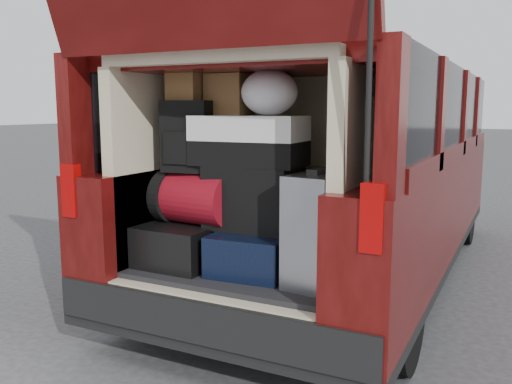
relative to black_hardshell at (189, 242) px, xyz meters
The scene contains 13 objects.
ground 0.79m from the black_hardshell, 19.83° to the right, with size 80.00×80.00×0.00m, color #333336.
minivan 1.77m from the black_hardshell, 77.19° to the left, with size 1.90×5.35×2.77m.
load_floor 0.57m from the black_hardshell, 19.03° to the left, with size 1.24×1.05×0.55m, color black.
black_hardshell is the anchor object (origin of this frame).
navy_hardshell 0.46m from the black_hardshell, ahead, with size 0.43×0.53×0.23m, color black.
silver_roller 0.88m from the black_hardshell, ahead, with size 0.25×0.39×0.59m, color silver.
red_duffel 0.28m from the black_hardshell, ahead, with size 0.48×0.31×0.31m, color maroon.
black_soft_case 0.51m from the black_hardshell, ahead, with size 0.52×0.31×0.37m, color black.
backpack 0.64m from the black_hardshell, 22.67° to the right, with size 0.29×0.18×0.42m, color black.
twotone_duffel 0.73m from the black_hardshell, ahead, with size 0.63×0.33×0.28m, color white.
grocery_sack_lower 0.94m from the black_hardshell, 118.39° to the left, with size 0.20×0.16×0.18m, color brown.
grocery_sack_upper 0.92m from the black_hardshell, 31.96° to the left, with size 0.24×0.20×0.24m, color brown.
plastic_bag_center 1.03m from the black_hardshell, ahead, with size 0.32×0.30×0.26m, color white.
Camera 1 is at (1.43, -2.56, 1.48)m, focal length 38.00 mm.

